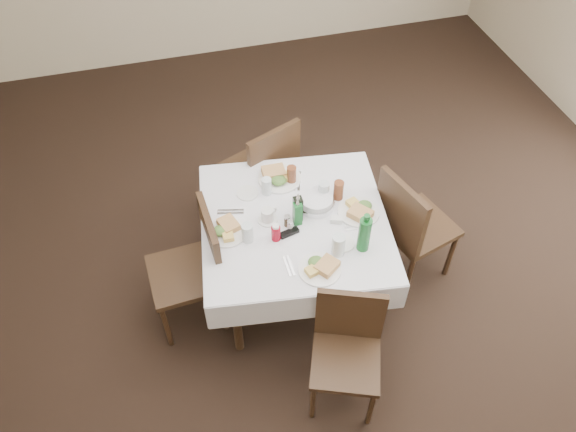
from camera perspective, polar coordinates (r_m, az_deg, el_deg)
The scene contains 33 objects.
ground_plane at distance 4.15m, azimuth 3.41°, elevation -8.34°, with size 7.00×7.00×0.00m, color black.
room_shell at distance 2.89m, azimuth 4.93°, elevation 10.97°, with size 6.04×7.04×2.80m.
dining_table at distance 3.66m, azimuth 0.66°, elevation -1.34°, with size 1.34×1.34×0.76m.
chair_north at distance 4.27m, azimuth -2.28°, elevation 5.05°, with size 0.60×0.60×0.96m.
chair_south at distance 3.41m, azimuth 6.05°, elevation -12.68°, with size 0.52×0.52×0.85m.
chair_east at distance 3.94m, azimuth 12.23°, elevation -0.75°, with size 0.57×0.57×0.96m.
chair_west at distance 3.69m, azimuth -9.24°, elevation -4.73°, with size 0.48×0.48×0.95m.
meal_north at distance 3.83m, azimuth -0.98°, elevation 4.01°, with size 0.29×0.29×0.06m.
meal_south at distance 3.33m, azimuth 3.33°, elevation -5.20°, with size 0.26×0.26×0.06m.
meal_east at distance 3.64m, azimuth 7.28°, elevation 0.56°, with size 0.27×0.27×0.06m.
meal_west at distance 3.52m, azimuth -6.29°, elevation -1.41°, with size 0.25×0.25×0.06m.
side_plate_a at distance 3.76m, azimuth -4.15°, elevation 2.33°, with size 0.15×0.15×0.01m.
side_plate_b at distance 3.47m, azimuth 5.62°, elevation -2.77°, with size 0.14×0.14×0.01m.
water_n at distance 3.72m, azimuth -2.19°, elevation 3.05°, with size 0.07×0.07×0.12m.
water_s at distance 3.37m, azimuth 5.15°, elevation -2.97°, with size 0.08×0.08×0.15m.
water_e at distance 3.68m, azimuth 3.65°, elevation 2.57°, with size 0.07×0.07×0.14m.
water_w at distance 3.44m, azimuth -4.13°, elevation -1.71°, with size 0.07×0.07×0.13m.
iced_tea_a at distance 3.78m, azimuth 0.36°, elevation 4.20°, with size 0.06×0.06×0.13m.
iced_tea_b at distance 3.69m, azimuth 5.16°, elevation 2.63°, with size 0.07×0.07×0.14m.
bread_basket at distance 3.65m, azimuth 2.89°, elevation 1.44°, with size 0.24×0.24×0.08m.
oil_cruet_dark at distance 3.52m, azimuth 1.00°, elevation 0.83°, with size 0.06×0.06×0.23m.
oil_cruet_green at distance 3.50m, azimuth 0.97°, elevation 0.34°, with size 0.05×0.05×0.22m.
ketchup_bottle at distance 3.44m, azimuth -1.24°, elevation -1.70°, with size 0.06×0.06×0.12m.
salt_shaker at distance 3.50m, azimuth 0.21°, elevation -0.98°, with size 0.04×0.04×0.08m.
pepper_shaker at distance 3.53m, azimuth -0.09°, elevation -0.49°, with size 0.04×0.04×0.09m.
coffee_mug at distance 3.56m, azimuth -2.07°, elevation 0.05°, with size 0.14×0.13×0.09m.
sunglasses at distance 3.50m, azimuth 0.12°, elevation -1.71°, with size 0.13×0.07×0.03m.
green_bottle at distance 3.37m, azimuth 7.77°, elevation -1.81°, with size 0.08×0.08×0.29m.
sugar_caddy at distance 3.58m, azimuth 4.95°, elevation -0.38°, with size 0.09×0.07×0.04m.
cutlery_n at distance 3.83m, azimuth 0.91°, elevation 3.57°, with size 0.10×0.20×0.01m.
cutlery_s at distance 3.35m, azimuth 0.10°, elevation -5.10°, with size 0.04×0.15×0.01m.
cutlery_e at distance 3.58m, azimuth 7.15°, elevation -1.01°, with size 0.17×0.04×0.01m.
cutlery_w at distance 3.65m, azimuth -5.85°, elevation 0.42°, with size 0.18×0.08×0.01m.
Camera 1 is at (-0.85, -2.16, 3.43)m, focal length 35.00 mm.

